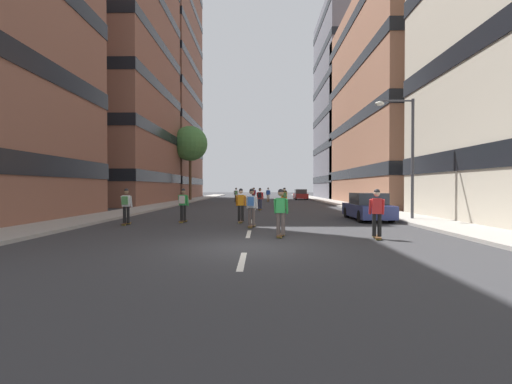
{
  "coord_description": "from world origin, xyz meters",
  "views": [
    {
      "loc": [
        0.45,
        -10.64,
        1.85
      ],
      "look_at": [
        0.0,
        27.02,
        1.31
      ],
      "focal_mm": 24.43,
      "sensor_mm": 36.0,
      "label": 1
    }
  ],
  "objects_px": {
    "street_tree_near": "(190,144)",
    "skater_5": "(284,197)",
    "skater_4": "(241,204)",
    "skater_8": "(252,205)",
    "parked_car_near": "(368,208)",
    "skater_0": "(253,194)",
    "parked_car_mid": "(301,195)",
    "skater_11": "(377,211)",
    "skater_6": "(254,193)",
    "streetlamp_right": "(406,145)",
    "skater_3": "(285,194)",
    "skater_9": "(281,210)",
    "skater_2": "(268,194)",
    "skater_10": "(126,204)",
    "skater_7": "(236,194)",
    "skater_1": "(183,203)",
    "skater_12": "(260,197)"
  },
  "relations": [
    {
      "from": "skater_2",
      "to": "skater_11",
      "type": "xyz_separation_m",
      "value": [
        3.12,
        -32.06,
        0.0
      ]
    },
    {
      "from": "skater_7",
      "to": "skater_10",
      "type": "distance_m",
      "value": 25.01
    },
    {
      "from": "street_tree_near",
      "to": "skater_6",
      "type": "xyz_separation_m",
      "value": [
        8.63,
        1.36,
        -6.72
      ]
    },
    {
      "from": "parked_car_near",
      "to": "skater_5",
      "type": "relative_size",
      "value": 2.47
    },
    {
      "from": "skater_4",
      "to": "skater_8",
      "type": "relative_size",
      "value": 1.0
    },
    {
      "from": "skater_6",
      "to": "skater_8",
      "type": "distance_m",
      "value": 32.48
    },
    {
      "from": "streetlamp_right",
      "to": "skater_0",
      "type": "relative_size",
      "value": 3.65
    },
    {
      "from": "streetlamp_right",
      "to": "skater_3",
      "type": "xyz_separation_m",
      "value": [
        -4.9,
        23.79,
        -3.15
      ]
    },
    {
      "from": "skater_7",
      "to": "skater_9",
      "type": "bearing_deg",
      "value": -82.78
    },
    {
      "from": "parked_car_mid",
      "to": "skater_10",
      "type": "xyz_separation_m",
      "value": [
        -12.55,
        -35.03,
        0.32
      ]
    },
    {
      "from": "skater_0",
      "to": "skater_6",
      "type": "bearing_deg",
      "value": 88.97
    },
    {
      "from": "skater_2",
      "to": "skater_11",
      "type": "height_order",
      "value": "same"
    },
    {
      "from": "street_tree_near",
      "to": "skater_5",
      "type": "height_order",
      "value": "street_tree_near"
    },
    {
      "from": "streetlamp_right",
      "to": "skater_0",
      "type": "bearing_deg",
      "value": 108.58
    },
    {
      "from": "skater_1",
      "to": "parked_car_near",
      "type": "bearing_deg",
      "value": 8.29
    },
    {
      "from": "skater_5",
      "to": "skater_7",
      "type": "distance_m",
      "value": 13.0
    },
    {
      "from": "parked_car_mid",
      "to": "skater_0",
      "type": "bearing_deg",
      "value": -136.76
    },
    {
      "from": "skater_1",
      "to": "skater_4",
      "type": "height_order",
      "value": "same"
    },
    {
      "from": "street_tree_near",
      "to": "skater_9",
      "type": "distance_m",
      "value": 36.29
    },
    {
      "from": "skater_3",
      "to": "skater_9",
      "type": "distance_m",
      "value": 30.11
    },
    {
      "from": "skater_2",
      "to": "skater_9",
      "type": "relative_size",
      "value": 1.0
    },
    {
      "from": "skater_5",
      "to": "skater_9",
      "type": "relative_size",
      "value": 1.0
    },
    {
      "from": "street_tree_near",
      "to": "skater_11",
      "type": "relative_size",
      "value": 5.59
    },
    {
      "from": "skater_0",
      "to": "skater_10",
      "type": "height_order",
      "value": "same"
    },
    {
      "from": "skater_0",
      "to": "skater_11",
      "type": "relative_size",
      "value": 1.0
    },
    {
      "from": "parked_car_near",
      "to": "skater_0",
      "type": "distance_m",
      "value": 26.75
    },
    {
      "from": "skater_7",
      "to": "skater_8",
      "type": "xyz_separation_m",
      "value": [
        2.48,
        -25.71,
        0.0
      ]
    },
    {
      "from": "parked_car_mid",
      "to": "skater_11",
      "type": "height_order",
      "value": "skater_11"
    },
    {
      "from": "skater_12",
      "to": "skater_7",
      "type": "bearing_deg",
      "value": 101.75
    },
    {
      "from": "skater_2",
      "to": "skater_8",
      "type": "height_order",
      "value": "same"
    },
    {
      "from": "skater_2",
      "to": "skater_9",
      "type": "distance_m",
      "value": 31.64
    },
    {
      "from": "parked_car_near",
      "to": "skater_3",
      "type": "relative_size",
      "value": 2.47
    },
    {
      "from": "skater_5",
      "to": "skater_8",
      "type": "xyz_separation_m",
      "value": [
        -2.45,
        -13.68,
        0.0
      ]
    },
    {
      "from": "skater_7",
      "to": "skater_5",
      "type": "bearing_deg",
      "value": -67.7
    },
    {
      "from": "parked_car_near",
      "to": "skater_7",
      "type": "bearing_deg",
      "value": 111.97
    },
    {
      "from": "skater_5",
      "to": "skater_9",
      "type": "distance_m",
      "value": 16.77
    },
    {
      "from": "streetlamp_right",
      "to": "skater_6",
      "type": "relative_size",
      "value": 3.65
    },
    {
      "from": "streetlamp_right",
      "to": "skater_10",
      "type": "relative_size",
      "value": 3.65
    },
    {
      "from": "street_tree_near",
      "to": "skater_1",
      "type": "height_order",
      "value": "street_tree_near"
    },
    {
      "from": "skater_9",
      "to": "skater_11",
      "type": "xyz_separation_m",
      "value": [
        3.39,
        -0.42,
        0.0
      ]
    },
    {
      "from": "street_tree_near",
      "to": "skater_7",
      "type": "xyz_separation_m",
      "value": [
        6.6,
        -5.41,
        -6.69
      ]
    },
    {
      "from": "streetlamp_right",
      "to": "skater_8",
      "type": "distance_m",
      "value": 9.45
    },
    {
      "from": "skater_4",
      "to": "skater_9",
      "type": "xyz_separation_m",
      "value": [
        1.76,
        -5.16,
        0.0
      ]
    },
    {
      "from": "skater_1",
      "to": "skater_3",
      "type": "relative_size",
      "value": 1.0
    },
    {
      "from": "skater_9",
      "to": "skater_0",
      "type": "bearing_deg",
      "value": 92.93
    },
    {
      "from": "street_tree_near",
      "to": "skater_0",
      "type": "height_order",
      "value": "street_tree_near"
    },
    {
      "from": "skater_0",
      "to": "skater_6",
      "type": "relative_size",
      "value": 1.0
    },
    {
      "from": "skater_0",
      "to": "skater_1",
      "type": "xyz_separation_m",
      "value": [
        -3.12,
        -27.3,
        0.03
      ]
    },
    {
      "from": "skater_0",
      "to": "skater_2",
      "type": "relative_size",
      "value": 1.0
    },
    {
      "from": "skater_3",
      "to": "skater_11",
      "type": "xyz_separation_m",
      "value": [
        1.12,
        -30.44,
        0.0
      ]
    }
  ]
}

